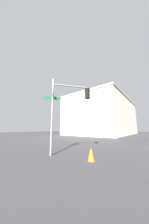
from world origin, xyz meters
name	(u,v)px	position (x,y,z in m)	size (l,w,h in m)	color
traffic_signal_near	(70,101)	(-6.74, -5.83, 3.59)	(2.09, 2.68, 5.08)	slate
building_stucco	(104,117)	(-15.27, 20.25, 5.30)	(14.85, 24.81, 10.60)	beige
traffic_cone	(91,154)	(-5.01, -6.10, 0.33)	(0.36, 0.36, 0.66)	orange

